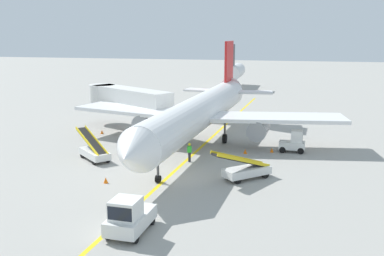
{
  "coord_description": "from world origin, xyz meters",
  "views": [
    {
      "loc": [
        8.74,
        -32.43,
        11.23
      ],
      "look_at": [
        -0.55,
        7.22,
        2.5
      ],
      "focal_mm": 42.09,
      "sensor_mm": 36.0,
      "label": 1
    }
  ],
  "objects": [
    {
      "name": "safety_cone_nose_right",
      "position": [
        -5.03,
        -2.32,
        0.22
      ],
      "size": [
        0.36,
        0.36,
        0.44
      ],
      "primitive_type": "cone",
      "color": "orange",
      "rests_on": "ground"
    },
    {
      "name": "belt_loader_forward_hold",
      "position": [
        5.17,
        1.08,
        0.78
      ],
      "size": [
        4.49,
        4.35,
        2.59
      ],
      "color": "silver",
      "rests_on": "ground"
    },
    {
      "name": "jet_bridge",
      "position": [
        -11.02,
        16.67,
        3.54
      ],
      "size": [
        12.24,
        8.84,
        4.85
      ],
      "color": "silver",
      "rests_on": "ground"
    },
    {
      "name": "safety_cone_nose_left",
      "position": [
        -12.39,
        13.29,
        0.22
      ],
      "size": [
        0.36,
        0.36,
        0.44
      ],
      "primitive_type": "cone",
      "color": "orange",
      "rests_on": "ground"
    },
    {
      "name": "ground_crew_marshaller",
      "position": [
        -0.19,
        4.69,
        0.91
      ],
      "size": [
        0.36,
        0.24,
        1.7
      ],
      "color": "#26262D",
      "rests_on": "ground"
    },
    {
      "name": "pushback_tug",
      "position": [
        -0.16,
        -10.07,
        0.99
      ],
      "size": [
        2.05,
        3.68,
        2.2
      ],
      "color": "silver",
      "rests_on": "ground"
    },
    {
      "name": "taxi_line_yellow",
      "position": [
        -0.55,
        5.0,
        0.0
      ],
      "size": [
        4.93,
        79.88,
        0.01
      ],
      "primitive_type": "cube",
      "rotation": [
        0.0,
        0.0,
        -0.06
      ],
      "color": "yellow",
      "rests_on": "ground"
    },
    {
      "name": "safety_cone_tail_area",
      "position": [
        -3.49,
        9.22,
        0.22
      ],
      "size": [
        0.36,
        0.36,
        0.44
      ],
      "primitive_type": "cone",
      "color": "orange",
      "rests_on": "ground"
    },
    {
      "name": "ground_plane",
      "position": [
        0.0,
        0.0,
        0.0
      ],
      "size": [
        300.0,
        300.0,
        0.0
      ],
      "primitive_type": "plane",
      "color": "#9E9B93"
    },
    {
      "name": "safety_cone_wingtip_right",
      "position": [
        6.71,
        9.57,
        0.22
      ],
      "size": [
        0.36,
        0.36,
        0.44
      ],
      "primitive_type": "cone",
      "color": "orange",
      "rests_on": "ground"
    },
    {
      "name": "airliner",
      "position": [
        -0.52,
        10.77,
        3.42
      ],
      "size": [
        28.56,
        35.33,
        10.1
      ],
      "color": "white",
      "rests_on": "ground"
    },
    {
      "name": "safety_cone_wingtip_left",
      "position": [
        4.3,
        8.53,
        0.22
      ],
      "size": [
        0.36,
        0.36,
        0.44
      ],
      "primitive_type": "cone",
      "color": "orange",
      "rests_on": "ground"
    },
    {
      "name": "distant_aircraft_far_left",
      "position": [
        -3.89,
        60.76,
        3.22
      ],
      "size": [
        3.0,
        10.1,
        8.8
      ],
      "color": "silver",
      "rests_on": "ground"
    },
    {
      "name": "belt_loader_aft_hold",
      "position": [
        -8.65,
        3.37,
        0.78
      ],
      "size": [
        4.57,
        4.26,
        2.59
      ],
      "color": "silver",
      "rests_on": "ground"
    },
    {
      "name": "baggage_tug_near_wing",
      "position": [
        8.7,
        10.13,
        0.93
      ],
      "size": [
        2.42,
        1.37,
        2.1
      ],
      "color": "silver",
      "rests_on": "ground"
    }
  ]
}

